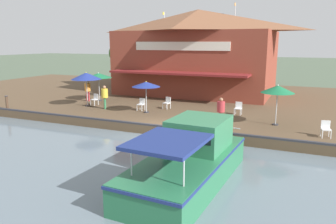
# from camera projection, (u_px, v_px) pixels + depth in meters

# --- Properties ---
(ground_plane) EXTENTS (220.00, 220.00, 0.00)m
(ground_plane) POSITION_uv_depth(u_px,v_px,m) (158.00, 137.00, 18.87)
(ground_plane) COLOR #4C5B47
(quay_deck) EXTENTS (22.00, 56.00, 0.60)m
(quay_deck) POSITION_uv_depth(u_px,v_px,m) (211.00, 101.00, 28.70)
(quay_deck) COLOR brown
(quay_deck) RESTS_ON ground
(quay_edge_fender) EXTENTS (0.20, 50.40, 0.10)m
(quay_edge_fender) POSITION_uv_depth(u_px,v_px,m) (159.00, 126.00, 18.83)
(quay_edge_fender) COLOR #2D2D33
(quay_edge_fender) RESTS_ON quay_deck
(waterfront_restaurant) EXTENTS (10.86, 14.41, 8.14)m
(waterfront_restaurant) POSITION_uv_depth(u_px,v_px,m) (197.00, 51.00, 30.90)
(waterfront_restaurant) COLOR brown
(waterfront_restaurant) RESTS_ON quay_deck
(patio_umbrella_mid_patio_right) EXTENTS (2.14, 2.14, 2.33)m
(patio_umbrella_mid_patio_right) POSITION_uv_depth(u_px,v_px,m) (99.00, 75.00, 26.77)
(patio_umbrella_mid_patio_right) COLOR #B7B7B7
(patio_umbrella_mid_patio_right) RESTS_ON quay_deck
(patio_umbrella_mid_patio_left) EXTENTS (2.23, 2.23, 2.59)m
(patio_umbrella_mid_patio_left) POSITION_uv_depth(u_px,v_px,m) (86.00, 76.00, 24.38)
(patio_umbrella_mid_patio_left) COLOR #B7B7B7
(patio_umbrella_mid_patio_left) RESTS_ON quay_deck
(patio_umbrella_back_row) EXTENTS (1.90, 1.90, 2.39)m
(patio_umbrella_back_row) POSITION_uv_depth(u_px,v_px,m) (278.00, 89.00, 18.78)
(patio_umbrella_back_row) COLOR #B7B7B7
(patio_umbrella_back_row) RESTS_ON quay_deck
(patio_umbrella_by_entrance) EXTENTS (1.95, 1.95, 2.18)m
(patio_umbrella_by_entrance) POSITION_uv_depth(u_px,v_px,m) (146.00, 84.00, 22.18)
(patio_umbrella_by_entrance) COLOR #B7B7B7
(patio_umbrella_by_entrance) RESTS_ON quay_deck
(cafe_chair_back_row_seat) EXTENTS (0.47, 0.47, 0.85)m
(cafe_chair_back_row_seat) POSITION_uv_depth(u_px,v_px,m) (141.00, 104.00, 23.28)
(cafe_chair_back_row_seat) COLOR white
(cafe_chair_back_row_seat) RESTS_ON quay_deck
(cafe_chair_facing_river) EXTENTS (0.51, 0.51, 0.85)m
(cafe_chair_facing_river) POSITION_uv_depth(u_px,v_px,m) (95.00, 99.00, 25.25)
(cafe_chair_facing_river) COLOR white
(cafe_chair_facing_river) RESTS_ON quay_deck
(cafe_chair_beside_entrance) EXTENTS (0.45, 0.45, 0.85)m
(cafe_chair_beside_entrance) POSITION_uv_depth(u_px,v_px,m) (238.00, 108.00, 21.85)
(cafe_chair_beside_entrance) COLOR white
(cafe_chair_beside_entrance) RESTS_ON quay_deck
(cafe_chair_far_corner_seat) EXTENTS (0.52, 0.52, 0.85)m
(cafe_chair_far_corner_seat) POSITION_uv_depth(u_px,v_px,m) (326.00, 128.00, 16.66)
(cafe_chair_far_corner_seat) COLOR white
(cafe_chair_far_corner_seat) RESTS_ON quay_deck
(cafe_chair_under_first_umbrella) EXTENTS (0.54, 0.54, 0.85)m
(cafe_chair_under_first_umbrella) POSITION_uv_depth(u_px,v_px,m) (167.00, 102.00, 23.80)
(cafe_chair_under_first_umbrella) COLOR white
(cafe_chair_under_first_umbrella) RESTS_ON quay_deck
(person_mid_patio) EXTENTS (0.46, 0.46, 1.61)m
(person_mid_patio) POSITION_uv_depth(u_px,v_px,m) (221.00, 108.00, 19.04)
(person_mid_patio) COLOR #B23338
(person_mid_patio) RESTS_ON quay_deck
(person_near_entrance) EXTENTS (0.48, 0.48, 1.70)m
(person_near_entrance) POSITION_uv_depth(u_px,v_px,m) (105.00, 94.00, 23.65)
(person_near_entrance) COLOR #337547
(person_near_entrance) RESTS_ON quay_deck
(person_at_quay_edge) EXTENTS (0.48, 0.48, 1.69)m
(person_at_quay_edge) POSITION_uv_depth(u_px,v_px,m) (88.00, 88.00, 26.79)
(person_at_quay_edge) COLOR #B23338
(person_at_quay_edge) RESTS_ON quay_deck
(motorboat_outer_channel) EXTENTS (8.29, 3.03, 2.31)m
(motorboat_outer_channel) POSITION_uv_depth(u_px,v_px,m) (195.00, 157.00, 13.07)
(motorboat_outer_channel) COLOR #287047
(motorboat_outer_channel) RESTS_ON river_water
(mooring_post) EXTENTS (0.22, 0.22, 0.98)m
(mooring_post) POSITION_uv_depth(u_px,v_px,m) (7.00, 102.00, 23.67)
(mooring_post) COLOR #473323
(mooring_post) RESTS_ON quay_deck
(tree_upstream_bank) EXTENTS (3.61, 3.43, 5.55)m
(tree_upstream_bank) POSITION_uv_depth(u_px,v_px,m) (124.00, 51.00, 38.64)
(tree_upstream_bank) COLOR brown
(tree_upstream_bank) RESTS_ON quay_deck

